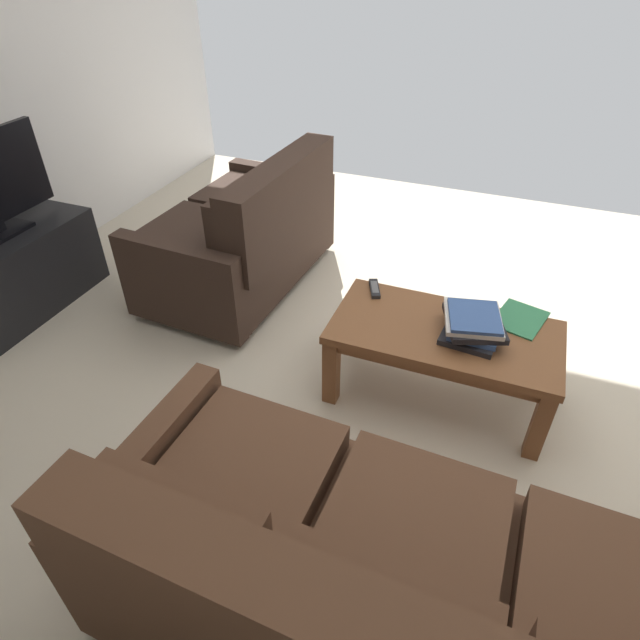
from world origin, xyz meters
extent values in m
cube|color=beige|center=(0.00, 0.00, 0.00)|extent=(5.59, 4.92, 0.01)
cylinder|color=black|center=(-0.96, 1.08, 0.03)|extent=(0.05, 0.05, 0.06)
cylinder|color=black|center=(0.55, 1.03, 0.03)|extent=(0.05, 0.05, 0.06)
cylinder|color=black|center=(0.57, 1.71, 0.03)|extent=(0.05, 0.05, 0.06)
cube|color=brown|center=(-0.19, 1.40, 0.24)|extent=(1.70, 0.86, 0.36)
cube|color=brown|center=(-0.19, 1.38, 0.47)|extent=(0.54, 0.72, 0.10)
cube|color=brown|center=(0.36, 1.36, 0.47)|extent=(0.54, 0.72, 0.10)
cube|color=brown|center=(-0.19, 1.63, 0.61)|extent=(0.51, 0.14, 0.34)
cube|color=brown|center=(0.37, 1.61, 0.61)|extent=(0.51, 0.14, 0.34)
cube|color=brown|center=(0.69, 1.37, 0.31)|extent=(0.13, 0.81, 0.52)
cylinder|color=black|center=(1.61, -0.88, 0.03)|extent=(0.05, 0.05, 0.06)
cylinder|color=black|center=(1.66, 0.07, 0.03)|extent=(0.05, 0.05, 0.06)
cylinder|color=black|center=(0.96, -0.85, 0.03)|extent=(0.05, 0.05, 0.06)
cylinder|color=black|center=(1.01, 0.10, 0.03)|extent=(0.05, 0.05, 0.06)
cube|color=#33231C|center=(1.31, -0.39, 0.24)|extent=(0.83, 1.15, 0.36)
cube|color=#33231C|center=(1.32, -0.67, 0.47)|extent=(0.71, 0.55, 0.10)
cube|color=#33231C|center=(1.35, -0.11, 0.47)|extent=(0.71, 0.55, 0.10)
cube|color=#33231C|center=(0.99, -0.37, 0.62)|extent=(0.24, 1.12, 0.49)
cube|color=#33231C|center=(1.08, -0.66, 0.62)|extent=(0.15, 0.51, 0.35)
cube|color=#33231C|center=(1.11, -0.10, 0.62)|extent=(0.15, 0.51, 0.35)
cube|color=#33231C|center=(1.28, -0.99, 0.31)|extent=(0.78, 0.14, 0.52)
cube|color=#33231C|center=(1.34, 0.22, 0.31)|extent=(0.78, 0.14, 0.52)
cube|color=brown|center=(-0.10, 0.20, 0.40)|extent=(1.04, 0.53, 0.04)
cube|color=brown|center=(-0.10, 0.20, 0.35)|extent=(0.96, 0.48, 0.05)
cube|color=brown|center=(-0.58, -0.02, 0.19)|extent=(0.07, 0.07, 0.38)
cube|color=brown|center=(0.38, -0.02, 0.19)|extent=(0.07, 0.07, 0.38)
cube|color=brown|center=(-0.58, 0.43, 0.19)|extent=(0.07, 0.07, 0.38)
cube|color=brown|center=(0.38, 0.43, 0.19)|extent=(0.07, 0.07, 0.38)
cube|color=black|center=(2.43, 0.34, 0.25)|extent=(0.48, 0.94, 0.49)
cube|color=black|center=(2.56, 0.34, 0.25)|extent=(0.02, 0.80, 0.30)
cube|color=black|center=(2.45, 0.38, 0.25)|extent=(0.20, 0.24, 0.06)
cube|color=black|center=(2.43, 0.34, 0.50)|extent=(0.20, 0.32, 0.02)
cube|color=black|center=(-0.21, 0.21, 0.43)|extent=(0.26, 0.27, 0.03)
cube|color=#385693|center=(-0.23, 0.20, 0.46)|extent=(0.21, 0.24, 0.02)
cube|color=black|center=(-0.22, 0.20, 0.48)|extent=(0.32, 0.35, 0.03)
cube|color=silver|center=(-0.21, 0.20, 0.51)|extent=(0.30, 0.32, 0.02)
cube|color=#385693|center=(-0.22, 0.21, 0.53)|extent=(0.27, 0.29, 0.02)
cube|color=black|center=(0.30, 0.01, 0.43)|extent=(0.10, 0.16, 0.02)
cube|color=#59595B|center=(0.30, 0.01, 0.44)|extent=(0.07, 0.11, 0.00)
cube|color=#337F51|center=(-0.41, 0.00, 0.42)|extent=(0.27, 0.31, 0.01)
camera|label=1|loc=(-0.26, 2.21, 1.91)|focal=29.66mm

